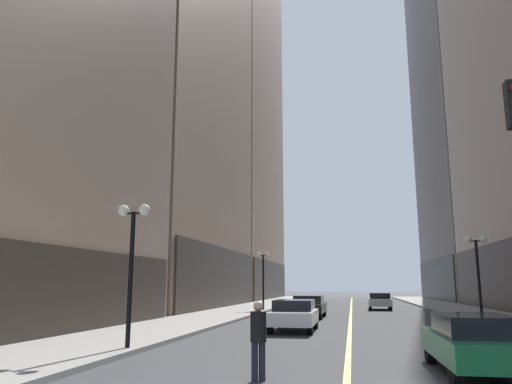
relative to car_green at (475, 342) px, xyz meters
name	(u,v)px	position (x,y,z in m)	size (l,w,h in m)	color
ground_plane	(351,310)	(-2.84, 28.49, -0.72)	(200.00, 200.00, 0.00)	#38383A
sidewalk_left	(250,308)	(-11.09, 28.49, -0.64)	(4.50, 78.00, 0.15)	gray
sidewalk_right	(461,310)	(5.41, 28.49, -0.64)	(4.50, 78.00, 0.15)	gray
lane_centre_stripe	(351,310)	(-2.84, 28.49, -0.71)	(0.16, 70.00, 0.01)	#E5D64C
building_left_mid	(168,67)	(-18.80, 27.99, 21.22)	(11.11, 24.00, 44.06)	gray
building_left_far	(233,119)	(-18.77, 53.49, 24.82)	(11.05, 26.00, 51.28)	gray
building_right_far	(468,58)	(13.68, 53.49, 31.38)	(12.24, 26.00, 64.37)	gray
car_green	(475,342)	(0.00, 0.00, 0.00)	(1.78, 4.26, 1.32)	#196038
car_white	(294,314)	(-5.19, 9.58, 0.00)	(1.86, 4.05, 1.32)	silver
car_black	(309,306)	(-5.32, 18.47, 0.00)	(1.95, 4.37, 1.32)	black
car_silver	(380,300)	(-0.54, 29.15, 0.00)	(1.91, 4.34, 1.32)	#B7B7BC
pedestrian_in_black_coat	(258,334)	(-4.65, -1.58, 0.23)	(0.45, 0.45, 1.63)	black
street_lamp_left_near	(132,242)	(-9.24, 1.88, 2.54)	(1.06, 0.36, 4.43)	black
street_lamp_left_far	(263,267)	(-9.24, 24.59, 2.54)	(1.06, 0.36, 4.43)	black
street_lamp_right_mid	(477,259)	(3.56, 14.35, 2.54)	(1.06, 0.36, 4.43)	black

